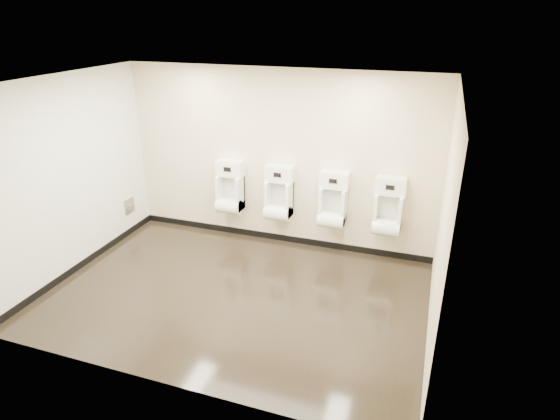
{
  "coord_description": "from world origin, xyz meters",
  "views": [
    {
      "loc": [
        2.3,
        -4.9,
        3.56
      ],
      "look_at": [
        0.45,
        0.55,
        1.09
      ],
      "focal_mm": 30.0,
      "sensor_mm": 36.0,
      "label": 1
    }
  ],
  "objects_px": {
    "access_panel": "(129,206)",
    "urinal_2": "(333,204)",
    "urinal_1": "(279,197)",
    "urinal_3": "(388,211)",
    "urinal_0": "(230,191)"
  },
  "relations": [
    {
      "from": "access_panel",
      "to": "urinal_2",
      "type": "relative_size",
      "value": 0.29
    },
    {
      "from": "urinal_0",
      "to": "urinal_3",
      "type": "distance_m",
      "value": 2.55
    },
    {
      "from": "urinal_0",
      "to": "urinal_1",
      "type": "relative_size",
      "value": 1.0
    },
    {
      "from": "access_panel",
      "to": "urinal_0",
      "type": "xyz_separation_m",
      "value": [
        1.7,
        0.4,
        0.34
      ]
    },
    {
      "from": "access_panel",
      "to": "urinal_2",
      "type": "bearing_deg",
      "value": 6.63
    },
    {
      "from": "urinal_1",
      "to": "urinal_2",
      "type": "height_order",
      "value": "same"
    },
    {
      "from": "access_panel",
      "to": "urinal_3",
      "type": "xyz_separation_m",
      "value": [
        4.25,
        0.4,
        0.34
      ]
    },
    {
      "from": "urinal_1",
      "to": "urinal_2",
      "type": "distance_m",
      "value": 0.87
    },
    {
      "from": "access_panel",
      "to": "urinal_0",
      "type": "bearing_deg",
      "value": 13.13
    },
    {
      "from": "urinal_0",
      "to": "urinal_1",
      "type": "xyz_separation_m",
      "value": [
        0.84,
        0.0,
        0.0
      ]
    },
    {
      "from": "urinal_2",
      "to": "urinal_3",
      "type": "bearing_deg",
      "value": 0.0
    },
    {
      "from": "access_panel",
      "to": "urinal_1",
      "type": "relative_size",
      "value": 0.29
    },
    {
      "from": "urinal_1",
      "to": "urinal_0",
      "type": "bearing_deg",
      "value": 180.0
    },
    {
      "from": "access_panel",
      "to": "urinal_1",
      "type": "distance_m",
      "value": 2.6
    },
    {
      "from": "urinal_2",
      "to": "urinal_3",
      "type": "height_order",
      "value": "same"
    }
  ]
}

